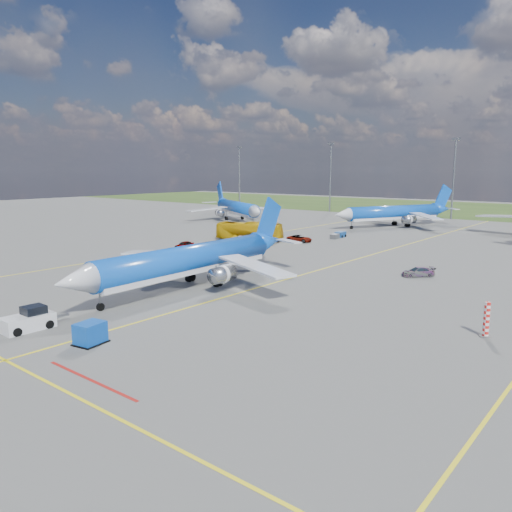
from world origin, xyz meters
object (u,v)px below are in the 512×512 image
Objects in this scene: apron_bus at (249,231)px; service_car_b at (299,239)px; pushback_tug at (29,320)px; uld_container at (90,333)px; service_car_a at (184,245)px; bg_jet_nnw at (393,227)px; service_car_c at (418,272)px; baggage_tug_c at (338,235)px; main_airliner at (189,288)px; bg_jet_nw at (237,220)px; warning_post at (486,319)px.

service_car_b is at bearing -84.98° from apron_bus.
service_car_b is (-11.85, 59.63, -0.13)m from pushback_tug.
uld_container reaches higher than service_car_a.
bg_jet_nnw is 59.82m from service_car_c.
bg_jet_nnw reaches higher than baggage_tug_c.
uld_container is 0.16× the size of apron_bus.
baggage_tug_c is (-16.61, 68.71, -0.34)m from uld_container.
service_car_c is at bearing 68.65° from pushback_tug.
main_airliner reaches higher than apron_bus.
bg_jet_nw is 1.02× the size of bg_jet_nnw.
apron_bus is (-28.33, 54.00, 0.97)m from uld_container.
bg_jet_nw is at bearing -136.83° from bg_jet_nnw.
pushback_tug is at bearing -59.71° from bg_jet_nnw.
service_car_b reaches higher than service_car_c.
warning_post reaches higher than pushback_tug.
bg_jet_nnw is at bearing 89.95° from uld_container.
bg_jet_nw is 78.09m from service_car_c.
service_car_b is at bearing 140.15° from warning_post.
uld_container is 0.42× the size of baggage_tug_c.
bg_jet_nnw is at bearing 162.78° from service_car_c.
service_car_b is 1.16× the size of service_car_c.
bg_jet_nw is 9.78× the size of service_car_a.
baggage_tug_c is at bearing -22.36° from service_car_b.
uld_container is (16.46, -95.21, 0.88)m from bg_jet_nnw.
baggage_tug_c is at bearing -59.03° from apron_bus.
main_airliner is 6.23× the size of pushback_tug.
main_airliner is 29.99m from service_car_c.
bg_jet_nw is 79.82m from main_airliner.
warning_post is at bearing 32.24° from uld_container.
service_car_c is 38.25m from baggage_tug_c.
baggage_tug_c is (-27.30, 26.80, -0.08)m from service_car_c.
bg_jet_nnw is 17.23× the size of uld_container.
uld_container is at bearing -172.80° from apron_bus.
pushback_tug is 0.45× the size of apron_bus.
apron_bus is 2.54× the size of baggage_tug_c.
bg_jet_nnw is 9.62× the size of service_car_a.
service_car_c is (66.94, -40.20, 0.62)m from bg_jet_nw.
service_car_a reaches higher than baggage_tug_c.
main_airliner is 30.24m from service_car_a.
service_car_a is at bearing 151.03° from apron_bus.
service_car_b is 10.72m from baggage_tug_c.
warning_post is 32.56m from main_airliner.
warning_post is 100.55m from bg_jet_nw.
warning_post reaches higher than uld_container.
service_car_b is at bearing 56.69° from service_car_a.
bg_jet_nw is 1.03× the size of main_airliner.
uld_container is at bearing -137.90° from warning_post.
service_car_a is (-22.59, 20.10, 0.67)m from main_airliner.
uld_container is 61.42m from service_car_b.
main_airliner reaches higher than service_car_b.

